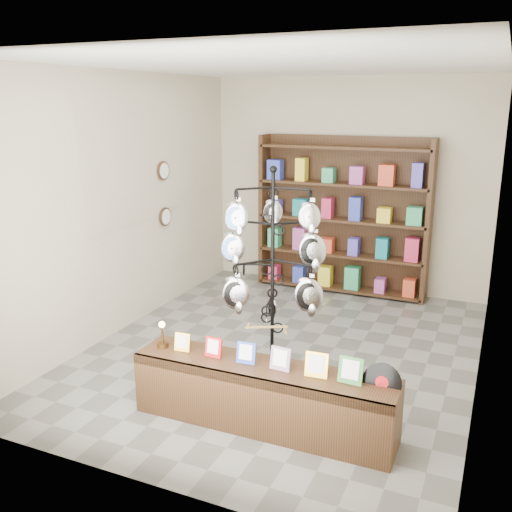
% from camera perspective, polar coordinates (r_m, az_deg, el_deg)
% --- Properties ---
extents(ground, '(5.00, 5.00, 0.00)m').
position_cam_1_polar(ground, '(6.37, 2.67, -9.44)').
color(ground, slate).
rests_on(ground, ground).
extents(room_envelope, '(5.00, 5.00, 5.00)m').
position_cam_1_polar(room_envelope, '(5.85, 2.89, 7.26)').
color(room_envelope, '#BEB399').
rests_on(room_envelope, ground).
extents(display_tree, '(1.14, 1.14, 2.10)m').
position_cam_1_polar(display_tree, '(5.37, 1.68, -0.40)').
color(display_tree, black).
rests_on(display_tree, ground).
extents(front_shelf, '(2.24, 0.48, 0.79)m').
position_cam_1_polar(front_shelf, '(4.91, 0.71, -13.81)').
color(front_shelf, black).
rests_on(front_shelf, ground).
extents(back_shelving, '(2.42, 0.36, 2.20)m').
position_cam_1_polar(back_shelving, '(8.14, 8.62, 3.52)').
color(back_shelving, black).
rests_on(back_shelving, ground).
extents(wall_clocks, '(0.03, 0.24, 0.84)m').
position_cam_1_polar(wall_clocks, '(7.50, -9.16, 6.15)').
color(wall_clocks, black).
rests_on(wall_clocks, ground).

